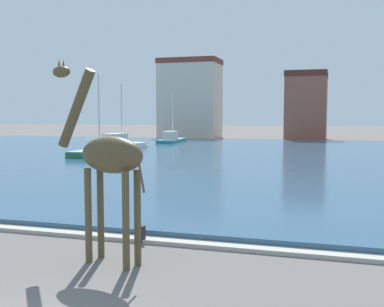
# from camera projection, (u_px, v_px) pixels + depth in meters

# --- Properties ---
(harbor_water) EXTENTS (91.72, 51.85, 0.27)m
(harbor_water) POSITION_uv_depth(u_px,v_px,m) (272.00, 158.00, 38.33)
(harbor_water) COLOR #2D5170
(harbor_water) RESTS_ON ground
(quay_edge_coping) EXTENTS (91.72, 0.50, 0.12)m
(quay_edge_coping) POSITION_uv_depth(u_px,v_px,m) (150.00, 240.00, 13.41)
(quay_edge_coping) COLOR #ADA89E
(quay_edge_coping) RESTS_ON ground
(giraffe_statue) EXTENTS (2.84, 1.14, 5.02)m
(giraffe_statue) POSITION_uv_depth(u_px,v_px,m) (107.00, 159.00, 11.34)
(giraffe_statue) COLOR #4C4228
(giraffe_statue) RESTS_ON ground
(sailboat_white) EXTENTS (4.15, 7.42, 6.71)m
(sailboat_white) POSITION_uv_depth(u_px,v_px,m) (122.00, 145.00, 46.93)
(sailboat_white) COLOR white
(sailboat_white) RESTS_ON ground
(sailboat_teal) EXTENTS (2.33, 7.19, 6.48)m
(sailboat_teal) POSITION_uv_depth(u_px,v_px,m) (173.00, 140.00, 57.81)
(sailboat_teal) COLOR teal
(sailboat_teal) RESTS_ON ground
(sailboat_green) EXTENTS (1.73, 7.85, 7.03)m
(sailboat_green) POSITION_uv_depth(u_px,v_px,m) (101.00, 153.00, 39.92)
(sailboat_green) COLOR #236B42
(sailboat_green) RESTS_ON ground
(mooring_bollard) EXTENTS (0.24, 0.24, 0.50)m
(mooring_bollard) POSITION_uv_depth(u_px,v_px,m) (142.00, 234.00, 13.31)
(mooring_bollard) COLOR #232326
(mooring_bollard) RESTS_ON ground
(townhouse_wide_warehouse) EXTENTS (9.15, 5.94, 12.19)m
(townhouse_wide_warehouse) POSITION_uv_depth(u_px,v_px,m) (190.00, 99.00, 72.90)
(townhouse_wide_warehouse) COLOR beige
(townhouse_wide_warehouse) RESTS_ON ground
(townhouse_tall_gabled) EXTENTS (5.71, 7.32, 9.71)m
(townhouse_tall_gabled) POSITION_uv_depth(u_px,v_px,m) (306.00, 106.00, 67.35)
(townhouse_tall_gabled) COLOR #8E5142
(townhouse_tall_gabled) RESTS_ON ground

